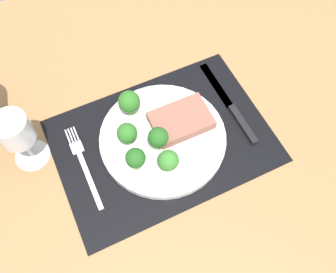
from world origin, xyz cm
name	(u,v)px	position (x,y,z in cm)	size (l,w,h in cm)	color
ground_plane	(163,144)	(0.00, 0.00, -1.50)	(140.00, 110.00, 3.00)	#996D42
placemat	(163,140)	(0.00, 0.00, 0.15)	(43.46, 30.63, 0.30)	black
plate	(163,138)	(0.00, 0.00, 1.10)	(25.75, 25.75, 1.60)	white
steak	(181,120)	(4.68, 1.23, 3.02)	(12.00, 8.21, 2.23)	#8C5647
broccoli_near_steak	(129,102)	(-3.60, 8.13, 5.73)	(4.50, 4.50, 6.21)	#6B994C
broccoli_center	(127,133)	(-6.68, 1.85, 5.34)	(4.04, 4.04, 5.61)	#6B994C
broccoli_back_left	(136,159)	(-7.25, -3.65, 5.13)	(3.88, 3.88, 5.44)	#6B994C
broccoli_front_edge	(158,138)	(-1.68, -1.65, 5.41)	(4.03, 4.03, 5.78)	#6B994C
broccoli_near_fork	(168,161)	(-1.89, -6.62, 5.02)	(4.07, 4.07, 5.30)	#5B8942
fork	(84,165)	(-16.56, 1.42, 0.55)	(2.40, 19.20, 0.50)	silver
knife	(232,108)	(16.73, 0.53, 0.60)	(1.80, 23.00, 0.80)	black
wine_glass	(16,133)	(-25.20, 8.18, 9.55)	(7.01, 7.01, 13.52)	silver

